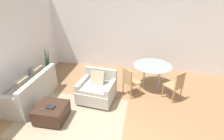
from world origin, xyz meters
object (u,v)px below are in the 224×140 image
potted_plant (49,70)px  dining_chair_near_left (130,80)px  tv_remote_primary (42,109)px  couch (31,92)px  dining_chair_near_right (176,84)px  dining_table (152,67)px  armchair (97,89)px  book_stack (50,107)px  ottoman (52,112)px

potted_plant → dining_chair_near_left: 3.00m
tv_remote_primary → dining_chair_near_left: (1.91, 1.55, 0.11)m
couch → dining_chair_near_right: 4.13m
dining_table → tv_remote_primary: bearing=-139.3°
potted_plant → dining_chair_near_right: 4.28m
armchair → dining_table: size_ratio=0.88×
potted_plant → dining_chair_near_left: potted_plant is taller
tv_remote_primary → dining_table: 3.39m
dining_table → dining_chair_near_right: size_ratio=1.34×
book_stack → potted_plant: 2.38m
tv_remote_primary → armchair: bearing=49.1°
ottoman → potted_plant: potted_plant is taller
dining_chair_near_left → couch: bearing=-164.4°
ottoman → book_stack: bearing=-68.1°
couch → dining_table: 3.70m
ottoman → tv_remote_primary: size_ratio=4.75×
couch → dining_table: couch is taller
potted_plant → dining_table: potted_plant is taller
potted_plant → dining_table: bearing=0.6°
armchair → ottoman: 1.36m
dining_table → dining_chair_near_right: bearing=-45.0°
armchair → book_stack: (-0.87, -1.08, 0.07)m
armchair → potted_plant: 2.26m
dining_chair_near_left → ottoman: bearing=-141.8°
ottoman → dining_table: bearing=40.2°
potted_plant → dining_chair_near_right: bearing=-8.3°
armchair → dining_table: (1.54, 1.03, 0.34)m
potted_plant → book_stack: bearing=-60.7°
couch → ottoman: (0.96, -0.64, -0.08)m
ottoman → dining_chair_near_left: dining_chair_near_left is taller
dining_chair_near_left → book_stack: bearing=-140.5°
dining_chair_near_left → dining_table: bearing=45.0°
dining_table → book_stack: bearing=-138.9°
dining_chair_near_left → dining_chair_near_right: 1.30m
book_stack → potted_plant: potted_plant is taller
ottoman → dining_chair_near_right: (3.09, 1.40, 0.30)m
book_stack → dining_chair_near_right: size_ratio=0.25×
dining_chair_near_right → book_stack: bearing=-154.6°
tv_remote_primary → dining_chair_near_right: bearing=25.8°
book_stack → dining_chair_near_left: (1.76, 1.45, 0.10)m
book_stack → dining_chair_near_right: dining_chair_near_right is taller
book_stack → dining_chair_near_right: bearing=25.4°
dining_table → ottoman: bearing=-139.8°
ottoman → book_stack: (0.02, -0.05, 0.20)m
ottoman → book_stack: 0.20m
tv_remote_primary → dining_chair_near_right: size_ratio=0.17×
armchair → potted_plant: potted_plant is taller
dining_chair_near_left → tv_remote_primary: bearing=-140.9°
couch → dining_chair_near_left: bearing=15.6°
couch → armchair: couch is taller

